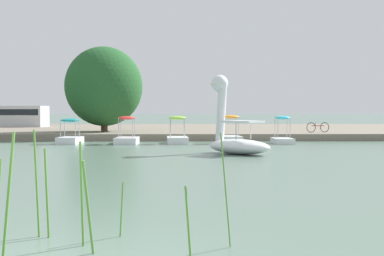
{
  "coord_description": "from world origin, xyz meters",
  "views": [
    {
      "loc": [
        1.72,
        -4.84,
        1.8
      ],
      "look_at": [
        2.05,
        19.99,
        0.96
      ],
      "focal_mm": 45.69,
      "sensor_mm": 36.0,
      "label": 1
    }
  ],
  "objects": [
    {
      "name": "swan_boat",
      "position": [
        3.81,
        15.83,
        0.84
      ],
      "size": [
        3.18,
        3.12,
        3.39
      ],
      "color": "white",
      "rests_on": "ground_plane"
    },
    {
      "name": "tree_willow_near_path",
      "position": [
        -3.82,
        28.51,
        3.5
      ],
      "size": [
        7.02,
        6.88,
        5.78
      ],
      "color": "#4C3823",
      "rests_on": "shore_bank_far"
    },
    {
      "name": "pedal_boat_lime",
      "position": [
        1.27,
        22.47,
        0.42
      ],
      "size": [
        1.27,
        2.19,
        1.54
      ],
      "color": "white",
      "rests_on": "ground_plane"
    },
    {
      "name": "reed_clump_foreground",
      "position": [
        0.15,
        1.5,
        0.67
      ],
      "size": [
        3.2,
        1.35,
        1.56
      ],
      "color": "#568E38",
      "rests_on": "ground_plane"
    },
    {
      "name": "pedal_boat_orange",
      "position": [
        4.25,
        22.76,
        0.43
      ],
      "size": [
        1.29,
        2.17,
        1.6
      ],
      "color": "white",
      "rests_on": "ground_plane"
    },
    {
      "name": "shore_bank_far",
      "position": [
        0.0,
        36.35,
        0.21
      ],
      "size": [
        158.99,
        23.49,
        0.43
      ],
      "primitive_type": "cube",
      "color": "slate",
      "rests_on": "ground_plane"
    },
    {
      "name": "pedal_boat_red",
      "position": [
        -1.55,
        22.35,
        0.43
      ],
      "size": [
        1.22,
        2.15,
        1.54
      ],
      "color": "white",
      "rests_on": "ground_plane"
    },
    {
      "name": "parked_van",
      "position": [
        -13.14,
        39.11,
        1.44
      ],
      "size": [
        5.07,
        2.63,
        1.87
      ],
      "color": "silver",
      "rests_on": "shore_bank_far"
    },
    {
      "name": "pedal_boat_teal",
      "position": [
        -4.71,
        22.35,
        0.42
      ],
      "size": [
        1.22,
        1.85,
        1.41
      ],
      "color": "white",
      "rests_on": "ground_plane"
    },
    {
      "name": "pedal_boat_cyan",
      "position": [
        7.16,
        22.42,
        0.46
      ],
      "size": [
        1.04,
        1.88,
        1.55
      ],
      "color": "white",
      "rests_on": "ground_plane"
    },
    {
      "name": "bicycle_parked",
      "position": [
        10.4,
        26.97,
        0.76
      ],
      "size": [
        1.6,
        0.46,
        0.67
      ],
      "color": "black",
      "rests_on": "shore_bank_far"
    }
  ]
}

